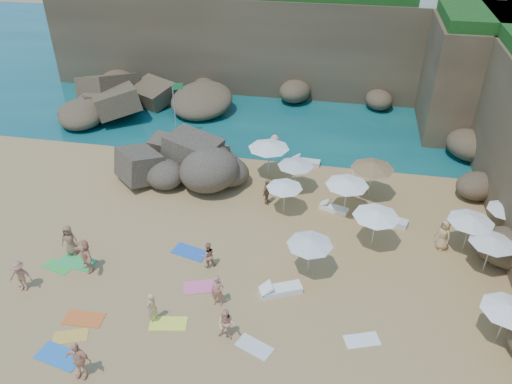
% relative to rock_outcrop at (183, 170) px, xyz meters
% --- Properties ---
extents(ground, '(120.00, 120.00, 0.00)m').
position_rel_rock_outcrop_xyz_m(ground, '(3.86, -7.77, 0.00)').
color(ground, tan).
rests_on(ground, ground).
extents(seawater, '(120.00, 120.00, 0.00)m').
position_rel_rock_outcrop_xyz_m(seawater, '(3.86, 22.23, 0.00)').
color(seawater, '#0C4751').
rests_on(seawater, ground).
extents(cliff_back, '(44.00, 8.00, 8.00)m').
position_rel_rock_outcrop_xyz_m(cliff_back, '(5.86, 17.23, 4.00)').
color(cliff_back, brown).
rests_on(cliff_back, ground).
extents(cliff_corner, '(10.00, 12.00, 8.00)m').
position_rel_rock_outcrop_xyz_m(cliff_corner, '(20.86, 12.23, 4.00)').
color(cliff_corner, brown).
rests_on(cliff_corner, ground).
extents(rock_promontory, '(12.00, 7.00, 2.00)m').
position_rel_rock_outcrop_xyz_m(rock_promontory, '(-7.14, 8.23, 0.00)').
color(rock_promontory, brown).
rests_on(rock_promontory, ground).
extents(marina_masts, '(3.10, 0.10, 6.00)m').
position_rel_rock_outcrop_xyz_m(marina_masts, '(-12.64, 22.23, 3.00)').
color(marina_masts, white).
rests_on(marina_masts, ground).
extents(rock_outcrop, '(7.26, 5.63, 2.78)m').
position_rel_rock_outcrop_xyz_m(rock_outcrop, '(0.00, 0.00, 0.00)').
color(rock_outcrop, brown).
rests_on(rock_outcrop, ground).
extents(flag_pole, '(0.80, 0.27, 4.17)m').
position_rel_rock_outcrop_xyz_m(flag_pole, '(-1.88, 4.85, 2.66)').
color(flag_pole, silver).
rests_on(flag_pole, ground).
extents(parasol_0, '(2.62, 2.62, 2.48)m').
position_rel_rock_outcrop_xyz_m(parasol_0, '(5.72, 0.23, 2.27)').
color(parasol_0, silver).
rests_on(parasol_0, ground).
extents(parasol_1, '(2.09, 2.09, 1.98)m').
position_rel_rock_outcrop_xyz_m(parasol_1, '(7.26, -3.51, 1.81)').
color(parasol_1, silver).
rests_on(parasol_1, ground).
extents(parasol_2, '(2.20, 2.20, 2.08)m').
position_rel_rock_outcrop_xyz_m(parasol_2, '(7.59, -1.08, 1.91)').
color(parasol_2, silver).
rests_on(parasol_2, ground).
extents(parasol_3, '(2.09, 2.09, 1.98)m').
position_rel_rock_outcrop_xyz_m(parasol_3, '(19.12, -3.52, 1.81)').
color(parasol_3, silver).
rests_on(parasol_3, ground).
extents(parasol_4, '(2.34, 2.34, 2.21)m').
position_rel_rock_outcrop_xyz_m(parasol_4, '(16.98, -5.21, 2.03)').
color(parasol_4, silver).
rests_on(parasol_4, ground).
extents(parasol_5, '(2.42, 2.42, 2.29)m').
position_rel_rock_outcrop_xyz_m(parasol_5, '(12.28, -5.73, 2.10)').
color(parasol_5, silver).
rests_on(parasol_5, ground).
extents(parasol_6, '(2.57, 2.57, 2.43)m').
position_rel_rock_outcrop_xyz_m(parasol_6, '(12.10, -1.03, 2.23)').
color(parasol_6, silver).
rests_on(parasol_6, ground).
extents(parasol_7, '(2.20, 2.20, 2.08)m').
position_rel_rock_outcrop_xyz_m(parasol_7, '(17.74, -6.64, 1.91)').
color(parasol_7, silver).
rests_on(parasol_7, ground).
extents(parasol_8, '(2.45, 2.45, 2.32)m').
position_rel_rock_outcrop_xyz_m(parasol_8, '(10.71, -3.02, 2.13)').
color(parasol_8, silver).
rests_on(parasol_8, ground).
extents(parasol_9, '(2.25, 2.25, 2.13)m').
position_rel_rock_outcrop_xyz_m(parasol_9, '(9.17, -8.45, 1.95)').
color(parasol_9, silver).
rests_on(parasol_9, ground).
extents(parasol_11, '(2.20, 2.20, 2.08)m').
position_rel_rock_outcrop_xyz_m(parasol_11, '(17.49, -11.12, 1.91)').
color(parasol_11, silver).
rests_on(parasol_11, ground).
extents(lounger_0, '(1.93, 0.67, 0.30)m').
position_rel_rock_outcrop_xyz_m(lounger_0, '(11.99, 1.84, 0.15)').
color(lounger_0, silver).
rests_on(lounger_0, ground).
extents(lounger_1, '(1.96, 0.76, 0.30)m').
position_rel_rock_outcrop_xyz_m(lounger_1, '(7.93, 2.27, 0.15)').
color(lounger_1, silver).
rests_on(lounger_1, ground).
extents(lounger_2, '(1.74, 1.14, 0.26)m').
position_rel_rock_outcrop_xyz_m(lounger_2, '(11.15, -0.39, 0.13)').
color(lounger_2, white).
rests_on(lounger_2, ground).
extents(lounger_3, '(2.13, 1.24, 0.31)m').
position_rel_rock_outcrop_xyz_m(lounger_3, '(13.26, -3.45, 0.16)').
color(lounger_3, silver).
rests_on(lounger_3, ground).
extents(lounger_4, '(1.76, 1.06, 0.26)m').
position_rel_rock_outcrop_xyz_m(lounger_4, '(10.12, -2.84, 0.13)').
color(lounger_4, white).
rests_on(lounger_4, ground).
extents(lounger_5, '(2.10, 1.46, 0.31)m').
position_rel_rock_outcrop_xyz_m(lounger_5, '(8.05, -10.06, 0.16)').
color(lounger_5, white).
rests_on(lounger_5, ground).
extents(towel_0, '(2.08, 1.33, 0.03)m').
position_rel_rock_outcrop_xyz_m(towel_0, '(-0.34, -15.41, 0.02)').
color(towel_0, blue).
rests_on(towel_0, ground).
extents(towel_2, '(1.80, 0.96, 0.03)m').
position_rel_rock_outcrop_xyz_m(towel_2, '(-0.31, -13.35, 0.02)').
color(towel_2, orange).
rests_on(towel_2, ground).
extents(towel_3, '(1.96, 1.11, 0.03)m').
position_rel_rock_outcrop_xyz_m(towel_3, '(-2.47, -9.94, 0.02)').
color(towel_3, green).
rests_on(towel_3, ground).
extents(towel_4, '(1.62, 1.19, 0.03)m').
position_rel_rock_outcrop_xyz_m(towel_4, '(-0.41, -14.37, 0.01)').
color(towel_4, gold).
rests_on(towel_4, ground).
extents(towel_5, '(1.72, 1.31, 0.03)m').
position_rel_rock_outcrop_xyz_m(towel_5, '(7.44, -13.44, 0.01)').
color(towel_5, silver).
rests_on(towel_5, ground).
extents(towel_8, '(2.03, 1.36, 0.03)m').
position_rel_rock_outcrop_xyz_m(towel_8, '(2.98, -8.06, 0.02)').
color(towel_8, blue).
rests_on(towel_8, ground).
extents(towel_9, '(1.96, 1.41, 0.03)m').
position_rel_rock_outcrop_xyz_m(towel_9, '(4.30, -10.41, 0.02)').
color(towel_9, '#FA6193').
rests_on(towel_9, ground).
extents(towel_11, '(1.64, 1.13, 0.03)m').
position_rel_rock_outcrop_xyz_m(towel_11, '(-3.22, -10.38, 0.01)').
color(towel_11, green).
rests_on(towel_11, ground).
extents(towel_12, '(1.73, 1.08, 0.03)m').
position_rel_rock_outcrop_xyz_m(towel_12, '(3.47, -12.90, 0.01)').
color(towel_12, '#F4FF43').
rests_on(towel_12, ground).
extents(towel_13, '(1.64, 1.20, 0.03)m').
position_rel_rock_outcrop_xyz_m(towel_13, '(11.86, -12.24, 0.01)').
color(towel_13, white).
rests_on(towel_13, ground).
extents(person_stand_1, '(0.89, 0.83, 1.45)m').
position_rel_rock_outcrop_xyz_m(person_stand_1, '(4.22, -8.91, 0.72)').
color(person_stand_1, tan).
rests_on(person_stand_1, ground).
extents(person_stand_2, '(1.06, 0.89, 1.54)m').
position_rel_rock_outcrop_xyz_m(person_stand_2, '(5.66, 3.11, 0.77)').
color(person_stand_2, '#EAA985').
rests_on(person_stand_2, ground).
extents(person_stand_3, '(0.64, 1.01, 1.59)m').
position_rel_rock_outcrop_xyz_m(person_stand_3, '(6.14, -2.85, 0.80)').
color(person_stand_3, olive).
rests_on(person_stand_3, ground).
extents(person_stand_4, '(0.93, 0.96, 1.77)m').
position_rel_rock_outcrop_xyz_m(person_stand_4, '(15.84, -5.24, 0.89)').
color(person_stand_4, tan).
rests_on(person_stand_4, ground).
extents(person_stand_5, '(1.47, 0.47, 1.57)m').
position_rel_rock_outcrop_xyz_m(person_stand_5, '(2.82, 1.02, 0.78)').
color(person_stand_5, '#A57252').
rests_on(person_stand_5, ground).
extents(person_stand_6, '(0.55, 0.67, 1.58)m').
position_rel_rock_outcrop_xyz_m(person_stand_6, '(2.77, -12.83, 0.79)').
color(person_stand_6, '#D9AF7B').
rests_on(person_stand_6, ground).
extents(person_lie_0, '(1.32, 1.81, 0.44)m').
position_rel_rock_outcrop_xyz_m(person_lie_0, '(-3.96, -12.16, 0.22)').
color(person_lie_0, '#AA7155').
rests_on(person_lie_0, ground).
extents(person_lie_1, '(1.12, 1.87, 0.45)m').
position_rel_rock_outcrop_xyz_m(person_lie_1, '(1.03, -16.09, 0.23)').
color(person_lie_1, '#F2B189').
rests_on(person_lie_1, ground).
extents(person_lie_2, '(1.15, 1.84, 0.46)m').
position_rel_rock_outcrop_xyz_m(person_lie_2, '(-2.98, -9.29, 0.23)').
color(person_lie_2, '#896144').
rests_on(person_lie_2, ground).
extents(person_lie_3, '(2.42, 2.44, 0.48)m').
position_rel_rock_outcrop_xyz_m(person_lie_3, '(-1.59, -10.29, 0.24)').
color(person_lie_3, '#E19C76').
rests_on(person_lie_3, ground).
extents(person_lie_4, '(0.69, 1.65, 0.39)m').
position_rel_rock_outcrop_xyz_m(person_lie_4, '(5.34, -11.35, 0.19)').
color(person_lie_4, '#B9745C').
rests_on(person_lie_4, ground).
extents(person_lie_5, '(0.97, 1.67, 0.60)m').
position_rel_rock_outcrop_xyz_m(person_lie_5, '(6.19, -13.19, 0.30)').
color(person_lie_5, '#EFAB88').
rests_on(person_lie_5, ground).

